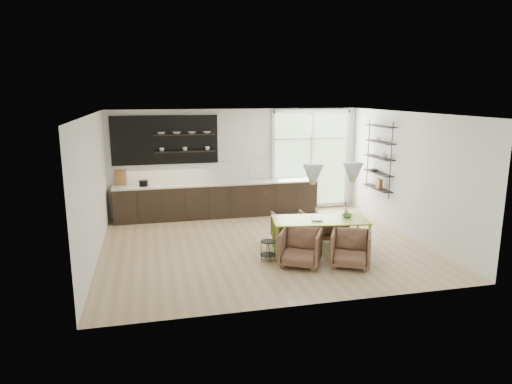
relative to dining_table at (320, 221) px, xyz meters
name	(u,v)px	position (x,y,z in m)	size (l,w,h in m)	color
room	(276,172)	(-0.48, 1.79, 0.79)	(7.02, 6.01, 2.91)	tan
kitchen_run	(215,195)	(-1.76, 3.38, -0.07)	(5.54, 0.69, 2.75)	black
right_shelving	(379,160)	(2.30, 1.86, 0.98)	(0.26, 1.22, 1.90)	black
dining_table	(320,221)	(0.00, 0.00, 0.00)	(2.09, 1.19, 0.72)	#94B923
armchair_back_left	(290,227)	(-0.41, 0.80, -0.33)	(0.72, 0.74, 0.68)	brown
armchair_back_right	(332,225)	(0.58, 0.74, -0.32)	(0.74, 0.77, 0.70)	brown
armchair_front_left	(301,248)	(-0.64, -0.63, -0.32)	(0.76, 0.78, 0.71)	brown
armchair_front_right	(351,249)	(0.30, -0.90, -0.32)	(0.75, 0.77, 0.70)	brown
wire_stool	(268,248)	(-1.19, -0.22, -0.41)	(0.32, 0.32, 0.40)	black
table_book	(312,219)	(-0.18, 0.01, 0.06)	(0.23, 0.30, 0.03)	white
table_bowl	(347,216)	(0.62, 0.03, 0.08)	(0.21, 0.21, 0.06)	#4B8357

